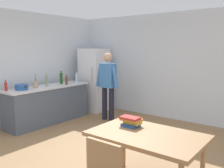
% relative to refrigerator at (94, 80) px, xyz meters
% --- Properties ---
extents(ground_plane, '(14.00, 14.00, 0.00)m').
position_rel_refrigerator_xyz_m(ground_plane, '(1.90, -2.40, -0.90)').
color(ground_plane, '#936D47').
extents(wall_back, '(6.40, 0.12, 2.70)m').
position_rel_refrigerator_xyz_m(wall_back, '(1.90, 0.60, 0.45)').
color(wall_back, silver).
rests_on(wall_back, ground_plane).
extents(wall_left, '(0.12, 5.60, 2.70)m').
position_rel_refrigerator_xyz_m(wall_left, '(-0.70, -2.20, 0.45)').
color(wall_left, silver).
rests_on(wall_left, ground_plane).
extents(kitchen_counter, '(0.64, 2.20, 0.90)m').
position_rel_refrigerator_xyz_m(kitchen_counter, '(-0.10, -1.60, -0.45)').
color(kitchen_counter, '#4C5666').
rests_on(kitchen_counter, ground_plane).
extents(refrigerator, '(0.70, 0.67, 1.80)m').
position_rel_refrigerator_xyz_m(refrigerator, '(0.00, 0.00, 0.00)').
color(refrigerator, white).
rests_on(refrigerator, ground_plane).
extents(person, '(0.70, 0.22, 1.70)m').
position_rel_refrigerator_xyz_m(person, '(0.95, -0.55, 0.08)').
color(person, '#1E1E2D').
rests_on(person, ground_plane).
extents(dining_table, '(1.40, 0.90, 0.75)m').
position_rel_refrigerator_xyz_m(dining_table, '(3.30, -2.70, -0.23)').
color(dining_table, '#9E754C').
rests_on(dining_table, ground_plane).
extents(cooking_pot, '(0.40, 0.28, 0.12)m').
position_rel_refrigerator_xyz_m(cooking_pot, '(-0.12, -2.27, 0.06)').
color(cooking_pot, '#285193').
rests_on(cooking_pot, kitchen_counter).
extents(utensil_jar, '(0.11, 0.11, 0.32)m').
position_rel_refrigerator_xyz_m(utensil_jar, '(-0.09, -1.94, 0.08)').
color(utensil_jar, tan).
rests_on(utensil_jar, kitchen_counter).
extents(bottle_vinegar_tall, '(0.06, 0.06, 0.32)m').
position_rel_refrigerator_xyz_m(bottle_vinegar_tall, '(-0.07, -1.63, 0.14)').
color(bottle_vinegar_tall, gray).
rests_on(bottle_vinegar_tall, kitchen_counter).
extents(bottle_beer_brown, '(0.06, 0.06, 0.26)m').
position_rel_refrigerator_xyz_m(bottle_beer_brown, '(0.06, -1.12, 0.11)').
color(bottle_beer_brown, '#5B3314').
rests_on(bottle_beer_brown, kitchen_counter).
extents(bottle_sauce_red, '(0.06, 0.06, 0.24)m').
position_rel_refrigerator_xyz_m(bottle_sauce_red, '(-0.25, -2.56, 0.10)').
color(bottle_sauce_red, '#B22319').
rests_on(bottle_sauce_red, kitchen_counter).
extents(bottle_water_clear, '(0.07, 0.07, 0.30)m').
position_rel_refrigerator_xyz_m(bottle_water_clear, '(0.00, -0.71, 0.13)').
color(bottle_water_clear, silver).
rests_on(bottle_water_clear, kitchen_counter).
extents(bottle_wine_green, '(0.08, 0.08, 0.34)m').
position_rel_refrigerator_xyz_m(bottle_wine_green, '(-0.13, -1.13, 0.15)').
color(bottle_wine_green, '#1E5123').
rests_on(bottle_wine_green, kitchen_counter).
extents(book_stack, '(0.28, 0.21, 0.13)m').
position_rel_refrigerator_xyz_m(book_stack, '(2.98, -2.57, -0.08)').
color(book_stack, '#284C8E').
rests_on(book_stack, dining_table).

